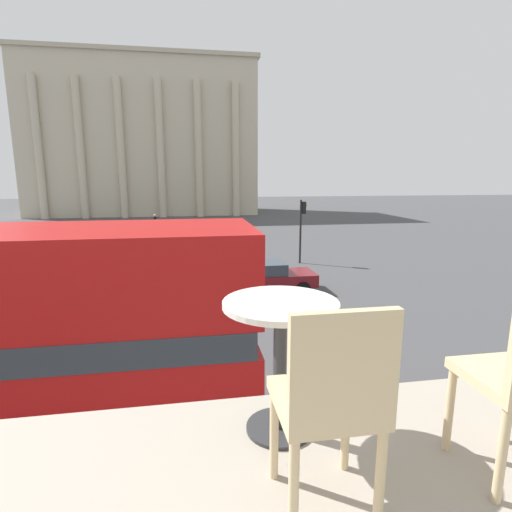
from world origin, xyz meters
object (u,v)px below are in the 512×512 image
object	(u,v)px
car_maroon	(267,276)
pedestrian_blue	(156,238)
pedestrian_grey	(167,245)
traffic_light_mid	(302,222)
pedestrian_yellow	(161,301)
plaza_building_left	(145,140)
cafe_dining_table	(280,337)
pedestrian_black	(155,223)
cafe_chair_0	(331,399)
traffic_light_near	(148,260)

from	to	relation	value
car_maroon	pedestrian_blue	distance (m)	12.30
car_maroon	pedestrian_grey	size ratio (longest dim) A/B	2.53
traffic_light_mid	pedestrian_yellow	distance (m)	12.06
plaza_building_left	pedestrian_grey	distance (m)	35.59
cafe_dining_table	pedestrian_grey	xyz separation A→B (m)	(-1.80, 22.88, -3.27)
traffic_light_mid	pedestrian_black	size ratio (longest dim) A/B	2.05
cafe_chair_0	pedestrian_black	distance (m)	35.23
cafe_dining_table	car_maroon	distance (m)	15.69
car_maroon	pedestrian_blue	bearing A→B (deg)	36.72
cafe_dining_table	plaza_building_left	bearing A→B (deg)	95.99
pedestrian_black	pedestrian_yellow	world-z (taller)	pedestrian_black
pedestrian_black	pedestrian_blue	world-z (taller)	pedestrian_black
traffic_light_mid	car_maroon	distance (m)	6.64
pedestrian_black	car_maroon	bearing A→B (deg)	89.16
car_maroon	pedestrian_yellow	world-z (taller)	pedestrian_yellow
car_maroon	pedestrian_grey	bearing A→B (deg)	40.30
plaza_building_left	pedestrian_yellow	distance (m)	46.87
pedestrian_blue	pedestrian_grey	distance (m)	3.21
plaza_building_left	car_maroon	xyz separation A→B (m)	(8.88, -42.00, -9.38)
pedestrian_blue	pedestrian_black	bearing A→B (deg)	75.63
traffic_light_mid	plaza_building_left	bearing A→B (deg)	108.32
cafe_dining_table	pedestrian_yellow	size ratio (longest dim) A/B	0.43
cafe_chair_0	traffic_light_near	distance (m)	13.02
traffic_light_near	pedestrian_black	world-z (taller)	traffic_light_near
traffic_light_near	pedestrian_yellow	bearing A→B (deg)	-63.17
traffic_light_near	car_maroon	world-z (taller)	traffic_light_near
cafe_chair_0	pedestrian_grey	distance (m)	23.76
plaza_building_left	car_maroon	world-z (taller)	plaza_building_left
traffic_light_near	traffic_light_mid	xyz separation A→B (m)	(7.97, 8.44, 0.24)
plaza_building_left	traffic_light_near	bearing A→B (deg)	-84.78
pedestrian_black	traffic_light_near	bearing A→B (deg)	75.03
car_maroon	pedestrian_yellow	xyz separation A→B (m)	(-4.34, -3.75, 0.27)
cafe_chair_0	pedestrian_grey	world-z (taller)	cafe_chair_0
cafe_chair_0	car_maroon	distance (m)	16.23
traffic_light_mid	pedestrian_yellow	bearing A→B (deg)	-128.94
plaza_building_left	pedestrian_blue	world-z (taller)	plaza_building_left
traffic_light_mid	cafe_dining_table	bearing A→B (deg)	-106.46
pedestrian_grey	pedestrian_black	bearing A→B (deg)	-149.84
cafe_dining_table	traffic_light_near	world-z (taller)	cafe_dining_table
pedestrian_blue	car_maroon	bearing A→B (deg)	-81.63
cafe_dining_table	pedestrian_grey	bearing A→B (deg)	94.49
pedestrian_black	pedestrian_yellow	xyz separation A→B (m)	(1.95, -23.07, -0.09)
pedestrian_black	pedestrian_blue	bearing A→B (deg)	75.64
pedestrian_grey	cafe_dining_table	bearing A→B (deg)	26.71
traffic_light_near	pedestrian_grey	xyz separation A→B (m)	(0.09, 10.74, -1.25)
pedestrian_grey	pedestrian_yellow	bearing A→B (deg)	23.96
car_maroon	traffic_light_mid	bearing A→B (deg)	-20.35
pedestrian_yellow	pedestrian_blue	bearing A→B (deg)	-12.84
pedestrian_blue	pedestrian_grey	size ratio (longest dim) A/B	0.97
traffic_light_near	pedestrian_blue	xyz separation A→B (m)	(-0.85, 13.81, -1.28)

